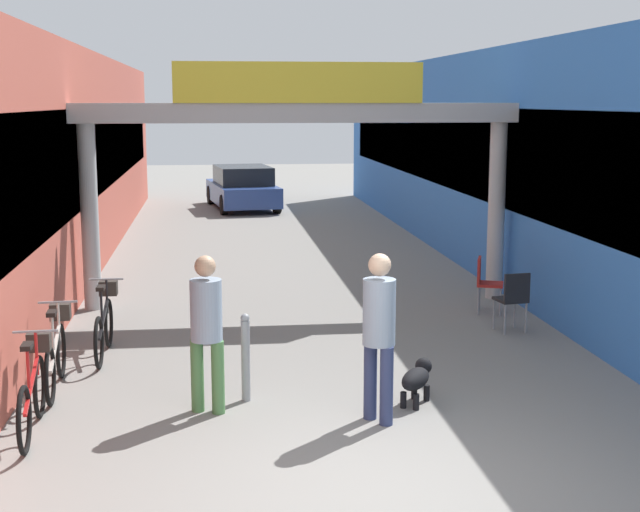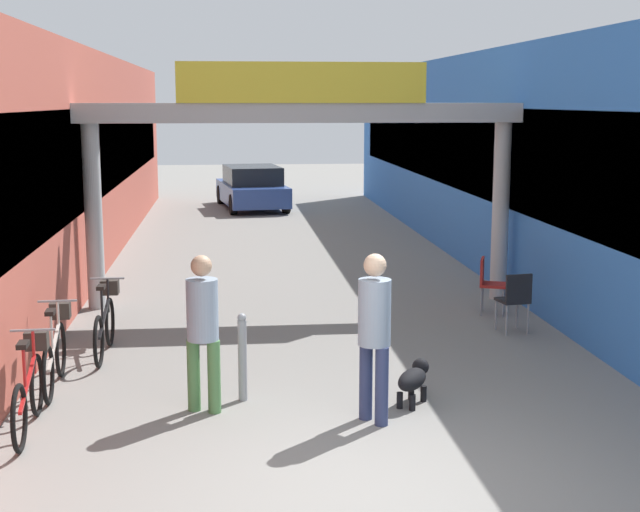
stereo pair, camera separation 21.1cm
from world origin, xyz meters
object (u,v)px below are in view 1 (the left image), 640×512
Objects in this scene: bicycle_red_nearest at (33,389)px; cafe_chair_black_nearer at (513,296)px; dog_on_leash at (417,378)px; bicycle_black_third at (105,323)px; bollard_post_metal at (246,357)px; pedestrian_companion at (206,323)px; parked_car_blue at (243,188)px; bicycle_silver_second at (56,352)px; pedestrian_with_dog at (379,326)px; cafe_chair_red_farther at (485,280)px.

bicycle_red_nearest is 1.90× the size of cafe_chair_black_nearer.
bicycle_black_third is (-3.67, 2.38, 0.15)m from dog_on_leash.
bollard_post_metal is at bearing 170.58° from dog_on_leash.
pedestrian_companion is at bearing -146.98° from cafe_chair_black_nearer.
pedestrian_companion reaches higher than parked_car_blue.
bicycle_silver_second is at bearing -99.15° from parked_car_blue.
pedestrian_with_dog is at bearing -87.80° from parked_car_blue.
bicycle_red_nearest is (-4.07, -0.35, 0.15)m from dog_on_leash.
bicycle_red_nearest is (-1.76, -0.33, -0.55)m from pedestrian_companion.
bicycle_silver_second is 1.90× the size of cafe_chair_red_farther.
pedestrian_companion is 2.12m from bicycle_silver_second.
bicycle_red_nearest is 6.93m from cafe_chair_black_nearer.
dog_on_leash is 4.20m from bicycle_silver_second.
pedestrian_with_dog reaches higher than bicycle_silver_second.
pedestrian_with_dog reaches higher than dog_on_leash.
bicycle_silver_second is at bearing 156.17° from pedestrian_with_dog.
parked_car_blue is at bearing 102.10° from cafe_chair_black_nearer.
pedestrian_companion is 1.87m from bicycle_red_nearest.
cafe_chair_black_nearer is at bearing 33.02° from pedestrian_companion.
cafe_chair_black_nearer is at bearing 53.77° from dog_on_leash.
dog_on_leash is at bearing -32.93° from bicycle_black_third.
pedestrian_companion is at bearing -30.92° from bicycle_silver_second.
bicycle_black_third is 5.95m from cafe_chair_red_farther.
bicycle_red_nearest is 1.38m from bicycle_silver_second.
bicycle_black_third is (0.40, 2.72, 0.00)m from bicycle_red_nearest.
pedestrian_with_dog is 1.85m from pedestrian_companion.
pedestrian_companion is at bearing -136.93° from cafe_chair_red_farther.
parked_car_blue reaches higher than dog_on_leash.
bicycle_silver_second reaches higher than cafe_chair_red_farther.
bicycle_silver_second is at bearing 149.08° from pedestrian_companion.
bicycle_red_nearest is at bearing -144.25° from cafe_chair_red_farther.
bicycle_black_third is (-1.36, 2.39, -0.55)m from pedestrian_companion.
bollard_post_metal is 4.70m from cafe_chair_black_nearer.
bicycle_silver_second is 1.00× the size of bicycle_black_third.
bicycle_black_third is at bearing 147.07° from dog_on_leash.
cafe_chair_black_nearer is (2.62, 3.36, -0.50)m from pedestrian_with_dog.
pedestrian_with_dog is 5.27m from cafe_chair_red_farther.
cafe_chair_black_nearer is 0.21× the size of parked_car_blue.
bollard_post_metal is (2.18, 0.66, 0.07)m from bicycle_red_nearest.
bicycle_red_nearest is 18.99m from parked_car_blue.
bollard_post_metal reaches higher than dog_on_leash.
cafe_chair_black_nearer is (4.39, 2.85, -0.45)m from pedestrian_companion.
bollard_post_metal is at bearing -147.53° from cafe_chair_black_nearer.
parked_car_blue is (2.80, 17.40, 0.21)m from bicycle_silver_second.
pedestrian_companion is at bearing -60.44° from bicycle_black_third.
parked_car_blue is at bearing 80.85° from bicycle_silver_second.
pedestrian_with_dog is 1.04× the size of pedestrian_companion.
pedestrian_with_dog reaches higher than parked_car_blue.
pedestrian_companion is 2.80m from bicycle_black_third.
dog_on_leash is 4.54m from cafe_chair_red_farther.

